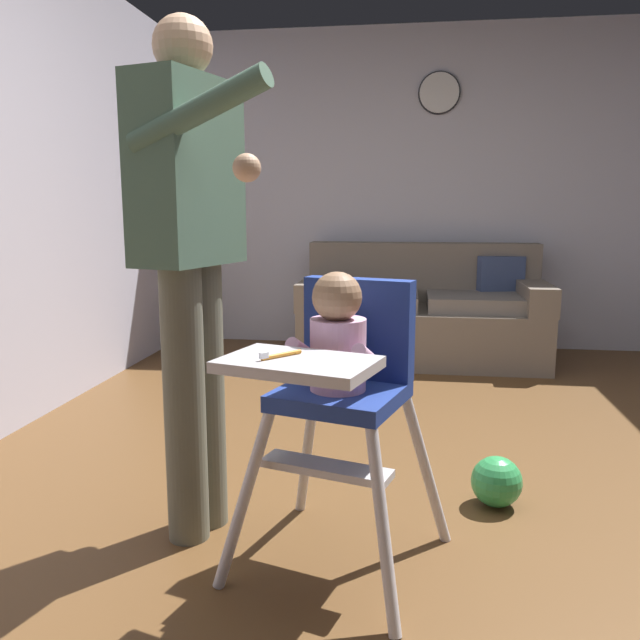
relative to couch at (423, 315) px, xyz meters
name	(u,v)px	position (x,y,z in m)	size (l,w,h in m)	color
ground	(429,516)	(0.00, -2.46, -0.38)	(5.77, 7.50, 0.10)	brown
wall_far	(425,190)	(0.00, 0.52, 0.93)	(4.97, 0.06, 2.53)	silver
couch	(423,315)	(0.00, 0.00, 0.00)	(1.78, 0.86, 0.86)	#76695C
high_chair	(340,366)	(-0.30, -2.92, 0.32)	(0.74, 0.83, 0.95)	silver
adult_standing	(192,254)	(-0.81, -2.78, 0.65)	(0.50, 0.58, 1.72)	#626352
toy_ball	(497,482)	(0.25, -2.44, -0.24)	(0.19, 0.19, 0.19)	green
wall_clock	(439,93)	(0.09, 0.48, 1.68)	(0.33, 0.04, 0.33)	white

